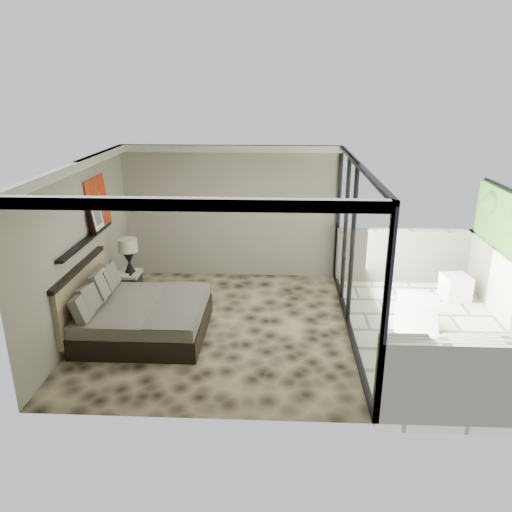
{
  "coord_description": "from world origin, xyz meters",
  "views": [
    {
      "loc": [
        1.02,
        -7.69,
        3.97
      ],
      "look_at": [
        0.63,
        0.4,
        1.16
      ],
      "focal_mm": 35.0,
      "sensor_mm": 36.0,
      "label": 1
    }
  ],
  "objects_px": {
    "nightstand": "(128,285)",
    "lounger": "(416,328)",
    "bed": "(138,315)",
    "ottoman": "(455,287)",
    "table_lamp": "(128,251)"
  },
  "relations": [
    {
      "from": "bed",
      "to": "ottoman",
      "type": "distance_m",
      "value": 5.99
    },
    {
      "from": "bed",
      "to": "table_lamp",
      "type": "height_order",
      "value": "table_lamp"
    },
    {
      "from": "nightstand",
      "to": "table_lamp",
      "type": "relative_size",
      "value": 0.76
    },
    {
      "from": "nightstand",
      "to": "ottoman",
      "type": "height_order",
      "value": "nightstand"
    },
    {
      "from": "nightstand",
      "to": "lounger",
      "type": "distance_m",
      "value": 5.38
    },
    {
      "from": "nightstand",
      "to": "lounger",
      "type": "height_order",
      "value": "lounger"
    },
    {
      "from": "bed",
      "to": "nightstand",
      "type": "height_order",
      "value": "bed"
    },
    {
      "from": "table_lamp",
      "to": "nightstand",
      "type": "bearing_deg",
      "value": -142.48
    },
    {
      "from": "bed",
      "to": "table_lamp",
      "type": "xyz_separation_m",
      "value": [
        -0.56,
        1.51,
        0.61
      ]
    },
    {
      "from": "bed",
      "to": "ottoman",
      "type": "height_order",
      "value": "bed"
    },
    {
      "from": "bed",
      "to": "ottoman",
      "type": "relative_size",
      "value": 4.27
    },
    {
      "from": "lounger",
      "to": "ottoman",
      "type": "bearing_deg",
      "value": 69.69
    },
    {
      "from": "table_lamp",
      "to": "ottoman",
      "type": "relative_size",
      "value": 1.37
    },
    {
      "from": "nightstand",
      "to": "bed",
      "type": "bearing_deg",
      "value": -61.79
    },
    {
      "from": "bed",
      "to": "lounger",
      "type": "xyz_separation_m",
      "value": [
        4.58,
        0.07,
        -0.16
      ]
    }
  ]
}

